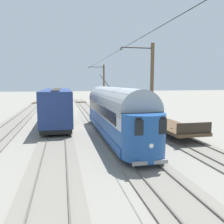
# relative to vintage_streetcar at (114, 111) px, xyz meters

# --- Properties ---
(ground_plane) EXTENTS (220.00, 220.00, 0.00)m
(ground_plane) POSITION_rel_vintage_streetcar_xyz_m (2.48, -4.49, -2.26)
(ground_plane) COLOR gray
(track_streetcar_siding) EXTENTS (2.80, 80.00, 0.18)m
(track_streetcar_siding) POSITION_rel_vintage_streetcar_xyz_m (-4.97, -4.80, -2.20)
(track_streetcar_siding) COLOR slate
(track_streetcar_siding) RESTS_ON ground
(track_adjacent_siding) EXTENTS (2.80, 80.00, 0.18)m
(track_adjacent_siding) POSITION_rel_vintage_streetcar_xyz_m (-0.00, -4.80, -2.20)
(track_adjacent_siding) COLOR slate
(track_adjacent_siding) RESTS_ON ground
(track_third_siding) EXTENTS (2.80, 80.00, 0.18)m
(track_third_siding) POSITION_rel_vintage_streetcar_xyz_m (4.97, -4.80, -2.20)
(track_third_siding) COLOR slate
(track_third_siding) RESTS_ON ground
(track_outer_siding) EXTENTS (2.80, 80.00, 0.18)m
(track_outer_siding) POSITION_rel_vintage_streetcar_xyz_m (9.93, -4.80, -2.20)
(track_outer_siding) COLOR slate
(track_outer_siding) RESTS_ON ground
(vintage_streetcar) EXTENTS (2.65, 16.69, 5.45)m
(vintage_streetcar) POSITION_rel_vintage_streetcar_xyz_m (0.00, 0.00, 0.00)
(vintage_streetcar) COLOR #1E4C93
(vintage_streetcar) RESTS_ON ground
(flatcar_adjacent) EXTENTS (2.80, 14.99, 1.60)m
(flatcar_adjacent) POSITION_rel_vintage_streetcar_xyz_m (-4.97, -2.74, -1.40)
(flatcar_adjacent) COLOR brown
(flatcar_adjacent) RESTS_ON ground
(coach_far_siding) EXTENTS (2.96, 12.79, 3.85)m
(coach_far_siding) POSITION_rel_vintage_streetcar_xyz_m (4.96, -6.55, -0.09)
(coach_far_siding) COLOR navy
(coach_far_siding) RESTS_ON ground
(catenary_pole_foreground) EXTENTS (2.75, 0.28, 7.71)m
(catenary_pole_foreground) POSITION_rel_vintage_streetcar_xyz_m (-2.46, -18.59, 1.76)
(catenary_pole_foreground) COLOR brown
(catenary_pole_foreground) RESTS_ON ground
(catenary_pole_mid_near) EXTENTS (2.75, 0.28, 7.71)m
(catenary_pole_mid_near) POSITION_rel_vintage_streetcar_xyz_m (-2.46, 2.14, 1.76)
(catenary_pole_mid_near) COLOR brown
(catenary_pole_mid_near) RESTS_ON ground
(overhead_wire_run) EXTENTS (2.54, 45.45, 0.18)m
(overhead_wire_run) POSITION_rel_vintage_streetcar_xyz_m (-0.04, 1.43, 4.91)
(overhead_wire_run) COLOR black
(overhead_wire_run) RESTS_ON ground
(switch_stand) EXTENTS (0.50, 0.30, 1.24)m
(switch_stand) POSITION_rel_vintage_streetcar_xyz_m (-6.40, -13.60, -1.56)
(switch_stand) COLOR black
(switch_stand) RESTS_ON ground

